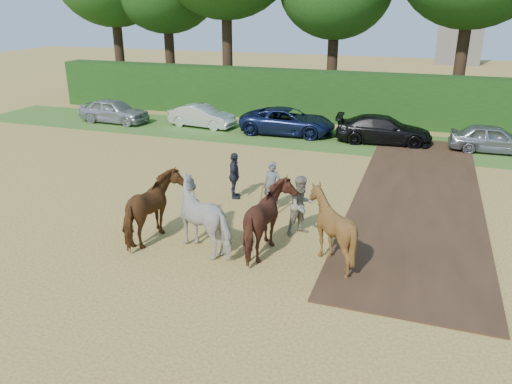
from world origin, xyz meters
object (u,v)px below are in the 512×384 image
at_px(spectator_far, 234,176).
at_px(plough_team, 240,217).
at_px(spectator_near, 302,206).
at_px(parked_cars, 441,134).

distance_m(spectator_far, plough_team, 4.17).
height_order(spectator_near, parked_cars, spectator_near).
height_order(spectator_far, plough_team, plough_team).
xyz_separation_m(spectator_near, spectator_far, (-3.11, 2.19, -0.08)).
bearing_deg(parked_cars, spectator_far, -126.24).
bearing_deg(plough_team, spectator_far, 113.85).
xyz_separation_m(spectator_far, plough_team, (1.69, -3.81, 0.15)).
height_order(spectator_near, spectator_far, spectator_near).
height_order(plough_team, parked_cars, plough_team).
xyz_separation_m(plough_team, parked_cars, (5.53, 13.65, -0.32)).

